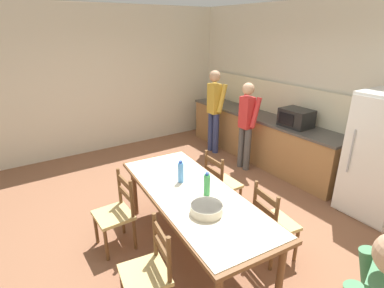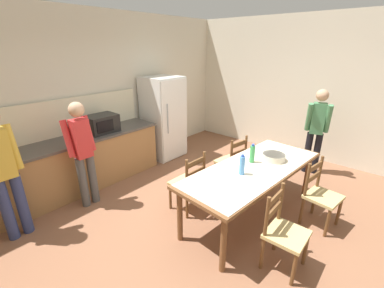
% 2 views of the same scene
% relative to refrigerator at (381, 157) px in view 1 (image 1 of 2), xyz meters
% --- Properties ---
extents(ground_plane, '(8.32, 8.32, 0.00)m').
position_rel_refrigerator_xyz_m(ground_plane, '(-1.23, -2.19, -0.86)').
color(ground_plane, brown).
extents(wall_back, '(6.52, 0.12, 2.90)m').
position_rel_refrigerator_xyz_m(wall_back, '(-1.23, 0.47, 0.59)').
color(wall_back, beige).
rests_on(wall_back, ground).
extents(wall_left, '(0.12, 5.20, 2.90)m').
position_rel_refrigerator_xyz_m(wall_left, '(-4.49, -2.19, 0.59)').
color(wall_left, beige).
rests_on(wall_left, ground).
extents(kitchen_counter, '(3.54, 0.66, 0.89)m').
position_rel_refrigerator_xyz_m(kitchen_counter, '(-2.24, 0.04, -0.41)').
color(kitchen_counter, '#9E7042').
rests_on(kitchen_counter, ground).
extents(counter_splashback, '(3.50, 0.03, 0.60)m').
position_rel_refrigerator_xyz_m(counter_splashback, '(-2.24, 0.35, 0.34)').
color(counter_splashback, beige).
rests_on(counter_splashback, kitchen_counter).
extents(refrigerator, '(0.74, 0.73, 1.71)m').
position_rel_refrigerator_xyz_m(refrigerator, '(0.00, 0.00, 0.00)').
color(refrigerator, white).
rests_on(refrigerator, ground).
extents(microwave, '(0.50, 0.39, 0.30)m').
position_rel_refrigerator_xyz_m(microwave, '(-1.42, 0.02, 0.19)').
color(microwave, black).
rests_on(microwave, kitchen_counter).
extents(dining_table, '(2.34, 1.06, 0.78)m').
position_rel_refrigerator_xyz_m(dining_table, '(-0.73, -2.53, -0.15)').
color(dining_table, brown).
rests_on(dining_table, ground).
extents(bottle_near_centre, '(0.07, 0.07, 0.27)m').
position_rel_refrigerator_xyz_m(bottle_near_centre, '(-1.01, -2.51, 0.05)').
color(bottle_near_centre, '#4C8ED6').
rests_on(bottle_near_centre, dining_table).
extents(bottle_off_centre, '(0.07, 0.07, 0.27)m').
position_rel_refrigerator_xyz_m(bottle_off_centre, '(-0.61, -2.43, 0.05)').
color(bottle_off_centre, green).
rests_on(bottle_off_centre, dining_table).
extents(serving_bowl, '(0.32, 0.32, 0.09)m').
position_rel_refrigerator_xyz_m(serving_bowl, '(-0.34, -2.63, -0.03)').
color(serving_bowl, beige).
rests_on(serving_bowl, dining_table).
extents(chair_side_near_left, '(0.43, 0.41, 0.91)m').
position_rel_refrigerator_xyz_m(chair_side_near_left, '(-1.30, -3.22, -0.41)').
color(chair_side_near_left, brown).
rests_on(chair_side_near_left, ground).
extents(chair_side_near_right, '(0.47, 0.46, 0.91)m').
position_rel_refrigerator_xyz_m(chair_side_near_right, '(-0.27, -3.30, -0.41)').
color(chair_side_near_right, brown).
rests_on(chair_side_near_right, ground).
extents(chair_side_far_right, '(0.47, 0.46, 0.91)m').
position_rel_refrigerator_xyz_m(chair_side_far_right, '(-0.16, -1.84, -0.41)').
color(chair_side_far_right, brown).
rests_on(chair_side_far_right, ground).
extents(chair_side_far_left, '(0.43, 0.41, 0.91)m').
position_rel_refrigerator_xyz_m(chair_side_far_left, '(-1.18, -1.76, -0.41)').
color(chair_side_far_left, brown).
rests_on(chair_side_far_left, ground).
extents(person_at_sink, '(0.42, 0.29, 1.69)m').
position_rel_refrigerator_xyz_m(person_at_sink, '(-3.02, -0.48, 0.09)').
color(person_at_sink, navy).
rests_on(person_at_sink, ground).
extents(person_at_counter, '(0.40, 0.28, 1.59)m').
position_rel_refrigerator_xyz_m(person_at_counter, '(-2.06, -0.50, 0.04)').
color(person_at_counter, '#4C4C4C').
rests_on(person_at_counter, ground).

